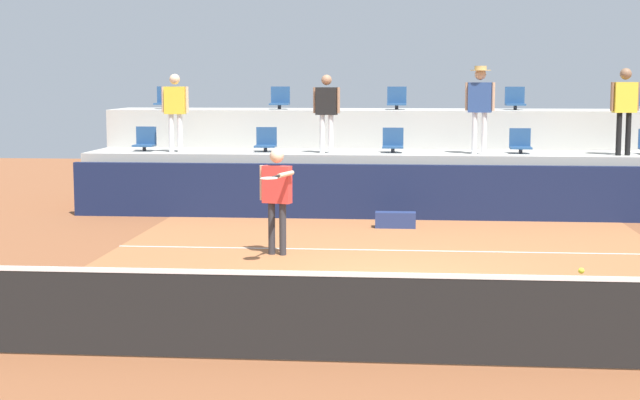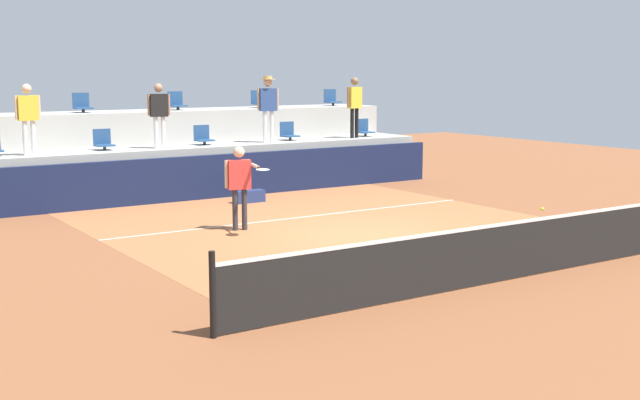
{
  "view_description": "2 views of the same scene",
  "coord_description": "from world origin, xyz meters",
  "px_view_note": "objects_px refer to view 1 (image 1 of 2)",
  "views": [
    {
      "loc": [
        0.3,
        -13.33,
        2.79
      ],
      "look_at": [
        -0.84,
        -0.67,
        1.21
      ],
      "focal_mm": 54.62,
      "sensor_mm": 36.0,
      "label": 1
    },
    {
      "loc": [
        -9.34,
        -12.65,
        3.18
      ],
      "look_at": [
        -1.27,
        -0.36,
        0.87
      ],
      "focal_mm": 46.04,
      "sensor_mm": 36.0,
      "label": 2
    }
  ],
  "objects_px": {
    "spectator_leaning_on_rail": "(625,102)",
    "spectator_with_hat": "(480,100)",
    "spectator_in_white": "(327,106)",
    "stadium_chair_lower_far_left": "(145,141)",
    "stadium_chair_upper_far_left": "(165,100)",
    "stadium_chair_lower_left": "(266,142)",
    "stadium_chair_lower_right": "(520,143)",
    "stadium_chair_upper_center": "(397,100)",
    "tennis_ball": "(581,271)",
    "equipment_bag": "(395,220)",
    "stadium_chair_upper_far_right": "(634,101)",
    "tennis_player": "(277,190)",
    "spectator_in_grey": "(175,105)",
    "stadium_chair_upper_right": "(515,100)",
    "stadium_chair_upper_left": "(280,100)",
    "stadium_chair_lower_center": "(393,142)"
  },
  "relations": [
    {
      "from": "spectator_leaning_on_rail",
      "to": "spectator_with_hat",
      "type": "bearing_deg",
      "value": 180.0
    },
    {
      "from": "spectator_in_white",
      "to": "spectator_with_hat",
      "type": "xyz_separation_m",
      "value": [
        3.15,
        0.0,
        0.14
      ]
    },
    {
      "from": "stadium_chair_lower_far_left",
      "to": "stadium_chair_upper_far_left",
      "type": "distance_m",
      "value": 1.99
    },
    {
      "from": "stadium_chair_lower_left",
      "to": "stadium_chair_lower_right",
      "type": "height_order",
      "value": "same"
    },
    {
      "from": "stadium_chair_upper_center",
      "to": "spectator_with_hat",
      "type": "height_order",
      "value": "spectator_with_hat"
    },
    {
      "from": "spectator_in_white",
      "to": "tennis_ball",
      "type": "bearing_deg",
      "value": -68.73
    },
    {
      "from": "equipment_bag",
      "to": "stadium_chair_upper_far_right",
      "type": "bearing_deg",
      "value": 38.42
    },
    {
      "from": "stadium_chair_lower_right",
      "to": "tennis_ball",
      "type": "height_order",
      "value": "stadium_chair_lower_right"
    },
    {
      "from": "stadium_chair_lower_right",
      "to": "stadium_chair_upper_far_left",
      "type": "bearing_deg",
      "value": 167.29
    },
    {
      "from": "stadium_chair_upper_far_left",
      "to": "spectator_leaning_on_rail",
      "type": "height_order",
      "value": "spectator_leaning_on_rail"
    },
    {
      "from": "tennis_player",
      "to": "spectator_in_grey",
      "type": "distance_m",
      "value": 5.89
    },
    {
      "from": "spectator_in_grey",
      "to": "spectator_leaning_on_rail",
      "type": "bearing_deg",
      "value": -0.0
    },
    {
      "from": "stadium_chair_upper_far_left",
      "to": "spectator_in_grey",
      "type": "distance_m",
      "value": 2.31
    },
    {
      "from": "tennis_player",
      "to": "spectator_with_hat",
      "type": "relative_size",
      "value": 0.94
    },
    {
      "from": "stadium_chair_lower_right",
      "to": "spectator_leaning_on_rail",
      "type": "height_order",
      "value": "spectator_leaning_on_rail"
    },
    {
      "from": "stadium_chair_upper_right",
      "to": "stadium_chair_upper_center",
      "type": "bearing_deg",
      "value": 180.0
    },
    {
      "from": "spectator_in_white",
      "to": "stadium_chair_upper_far_left",
      "type": "bearing_deg",
      "value": 151.08
    },
    {
      "from": "stadium_chair_lower_right",
      "to": "stadium_chair_upper_far_left",
      "type": "relative_size",
      "value": 1.0
    },
    {
      "from": "stadium_chair_lower_far_left",
      "to": "tennis_player",
      "type": "bearing_deg",
      "value": -56.45
    },
    {
      "from": "stadium_chair_upper_left",
      "to": "stadium_chair_lower_center",
      "type": "bearing_deg",
      "value": -34.3
    },
    {
      "from": "stadium_chair_lower_right",
      "to": "spectator_in_white",
      "type": "xyz_separation_m",
      "value": [
        -4.03,
        -0.38,
        0.76
      ]
    },
    {
      "from": "stadium_chair_lower_far_left",
      "to": "stadium_chair_upper_center",
      "type": "height_order",
      "value": "stadium_chair_upper_center"
    },
    {
      "from": "stadium_chair_lower_left",
      "to": "stadium_chair_lower_center",
      "type": "relative_size",
      "value": 1.0
    },
    {
      "from": "stadium_chair_upper_center",
      "to": "stadium_chair_lower_left",
      "type": "bearing_deg",
      "value": -146.87
    },
    {
      "from": "stadium_chair_lower_far_left",
      "to": "stadium_chair_lower_center",
      "type": "xyz_separation_m",
      "value": [
        5.34,
        0.0,
        0.0
      ]
    },
    {
      "from": "stadium_chair_upper_far_left",
      "to": "spectator_in_white",
      "type": "distance_m",
      "value": 4.52
    },
    {
      "from": "stadium_chair_upper_center",
      "to": "tennis_player",
      "type": "distance_m",
      "value": 7.54
    },
    {
      "from": "stadium_chair_lower_far_left",
      "to": "stadium_chair_upper_far_left",
      "type": "xyz_separation_m",
      "value": [
        0.01,
        1.8,
        0.85
      ]
    },
    {
      "from": "stadium_chair_upper_left",
      "to": "spectator_in_white",
      "type": "distance_m",
      "value": 2.52
    },
    {
      "from": "stadium_chair_upper_center",
      "to": "spectator_with_hat",
      "type": "bearing_deg",
      "value": -51.77
    },
    {
      "from": "stadium_chair_upper_right",
      "to": "spectator_leaning_on_rail",
      "type": "relative_size",
      "value": 0.3
    },
    {
      "from": "stadium_chair_upper_far_right",
      "to": "tennis_player",
      "type": "bearing_deg",
      "value": -134.5
    },
    {
      "from": "tennis_ball",
      "to": "spectator_in_grey",
      "type": "bearing_deg",
      "value": 126.23
    },
    {
      "from": "stadium_chair_lower_center",
      "to": "spectator_in_white",
      "type": "xyz_separation_m",
      "value": [
        -1.38,
        -0.38,
        0.76
      ]
    },
    {
      "from": "stadium_chair_upper_far_left",
      "to": "equipment_bag",
      "type": "xyz_separation_m",
      "value": [
        5.43,
        -4.16,
        -2.16
      ]
    },
    {
      "from": "stadium_chair_upper_left",
      "to": "stadium_chair_upper_center",
      "type": "bearing_deg",
      "value": 0.0
    },
    {
      "from": "stadium_chair_lower_far_left",
      "to": "tennis_player",
      "type": "relative_size",
      "value": 0.31
    },
    {
      "from": "spectator_with_hat",
      "to": "spectator_leaning_on_rail",
      "type": "distance_m",
      "value": 2.89
    },
    {
      "from": "spectator_leaning_on_rail",
      "to": "spectator_in_grey",
      "type": "bearing_deg",
      "value": 180.0
    },
    {
      "from": "spectator_leaning_on_rail",
      "to": "equipment_bag",
      "type": "relative_size",
      "value": 2.32
    },
    {
      "from": "stadium_chair_lower_left",
      "to": "stadium_chair_upper_center",
      "type": "bearing_deg",
      "value": 33.13
    },
    {
      "from": "stadium_chair_lower_center",
      "to": "stadium_chair_lower_right",
      "type": "xyz_separation_m",
      "value": [
        2.65,
        0.0,
        0.0
      ]
    },
    {
      "from": "stadium_chair_lower_far_left",
      "to": "spectator_in_white",
      "type": "relative_size",
      "value": 0.32
    },
    {
      "from": "stadium_chair_lower_right",
      "to": "equipment_bag",
      "type": "xyz_separation_m",
      "value": [
        -2.56,
        -2.36,
        -1.31
      ]
    },
    {
      "from": "stadium_chair_lower_right",
      "to": "stadium_chair_upper_far_left",
      "type": "xyz_separation_m",
      "value": [
        -7.98,
        1.8,
        0.85
      ]
    },
    {
      "from": "stadium_chair_lower_right",
      "to": "spectator_in_grey",
      "type": "bearing_deg",
      "value": -176.96
    },
    {
      "from": "stadium_chair_lower_left",
      "to": "spectator_leaning_on_rail",
      "type": "xyz_separation_m",
      "value": [
        7.37,
        -0.38,
        0.86
      ]
    },
    {
      "from": "stadium_chair_upper_right",
      "to": "stadium_chair_upper_far_right",
      "type": "bearing_deg",
      "value": 0.0
    },
    {
      "from": "stadium_chair_lower_left",
      "to": "spectator_in_grey",
      "type": "relative_size",
      "value": 0.32
    },
    {
      "from": "stadium_chair_upper_left",
      "to": "stadium_chair_upper_far_right",
      "type": "relative_size",
      "value": 1.0
    }
  ]
}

